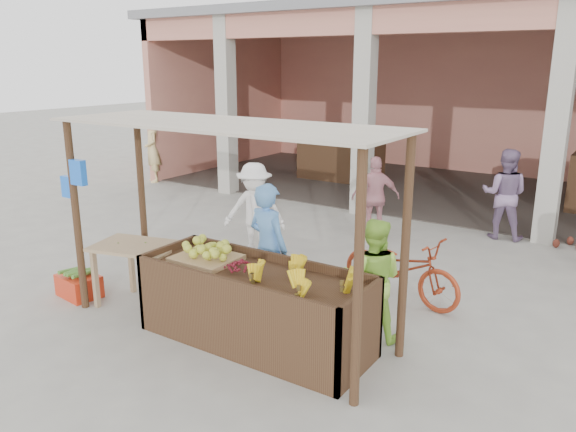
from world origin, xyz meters
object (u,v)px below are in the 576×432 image
Objects in this scene: side_table at (137,255)px; vendor_green at (373,276)px; red_crate at (79,286)px; fruit_stall at (255,309)px; motorcycle at (401,267)px; vendor_blue at (268,243)px.

side_table is 2.91m from vendor_green.
red_crate is 3.91m from vendor_green.
red_crate is at bearing 177.29° from side_table.
fruit_stall is 1.47× the size of motorcycle.
vendor_blue is at bearing -16.04° from vendor_green.
red_crate is 0.32× the size of motorcycle.
fruit_stall is 4.66× the size of red_crate.
vendor_blue is 0.98× the size of motorcycle.
side_table is 0.68× the size of vendor_blue.
side_table reaches higher than fruit_stall.
red_crate is (-2.71, -0.26, -0.25)m from fruit_stall.
motorcycle is at bearing 39.33° from red_crate.
vendor_green reaches higher than red_crate.
vendor_green is at bearing 23.91° from red_crate.
vendor_green is (2.77, 0.89, 0.04)m from side_table.
vendor_blue is 1.40m from vendor_green.
vendor_green is 0.83× the size of motorcycle.
red_crate is at bearing 130.23° from motorcycle.
motorcycle is at bearing 22.90° from side_table.
fruit_stall is 2.22× the size of side_table.
vendor_green reaches higher than motorcycle.
red_crate is 2.65m from vendor_blue.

